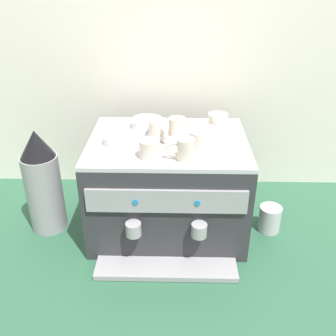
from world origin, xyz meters
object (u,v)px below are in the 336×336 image
at_px(espresso_machine, 168,185).
at_px(ceramic_bowl_1, 119,139).
at_px(ceramic_bowl_0, 147,123).
at_px(ceramic_bowl_2, 206,134).
at_px(coffee_grinder, 43,183).
at_px(ceramic_cup_3, 178,126).
at_px(ceramic_cup_4, 218,121).
at_px(ceramic_cup_2, 199,141).
at_px(milk_pitcher, 270,219).
at_px(ceramic_cup_1, 149,148).
at_px(ceramic_cup_5, 185,150).
at_px(ceramic_cup_0, 159,130).

height_order(espresso_machine, ceramic_bowl_1, ceramic_bowl_1).
xyz_separation_m(ceramic_bowl_0, ceramic_bowl_2, (0.24, -0.11, 0.00)).
bearing_deg(espresso_machine, coffee_grinder, -177.69).
bearing_deg(ceramic_cup_3, ceramic_bowl_1, -158.48).
relative_size(espresso_machine, ceramic_cup_4, 5.39).
distance_m(ceramic_cup_2, milk_pitcher, 0.49).
bearing_deg(ceramic_cup_1, ceramic_bowl_2, 39.02).
bearing_deg(ceramic_cup_5, coffee_grinder, 165.92).
xyz_separation_m(ceramic_cup_0, coffee_grinder, (-0.47, -0.04, -0.22)).
bearing_deg(ceramic_cup_3, ceramic_bowl_2, -15.84).
bearing_deg(ceramic_bowl_1, ceramic_cup_5, -29.37).
bearing_deg(espresso_machine, ceramic_cup_3, 59.34).
relative_size(ceramic_cup_1, ceramic_cup_2, 0.99).
relative_size(ceramic_cup_1, milk_pitcher, 0.95).
height_order(ceramic_cup_0, ceramic_bowl_1, ceramic_cup_0).
bearing_deg(ceramic_cup_4, ceramic_cup_2, -113.89).
bearing_deg(ceramic_cup_4, ceramic_cup_1, -135.13).
bearing_deg(ceramic_cup_4, ceramic_bowl_2, -119.91).
relative_size(ceramic_cup_0, ceramic_cup_3, 1.14).
bearing_deg(ceramic_cup_0, ceramic_bowl_0, 114.78).
bearing_deg(coffee_grinder, ceramic_cup_5, -14.08).
distance_m(espresso_machine, ceramic_bowl_1, 0.28).
xyz_separation_m(ceramic_cup_2, ceramic_cup_4, (0.09, 0.20, -0.00)).
distance_m(coffee_grinder, milk_pitcher, 0.94).
bearing_deg(espresso_machine, ceramic_cup_2, -34.95).
bearing_deg(ceramic_cup_1, coffee_grinder, 164.71).
bearing_deg(ceramic_bowl_2, ceramic_cup_2, -108.32).
bearing_deg(ceramic_bowl_0, coffee_grinder, -159.21).
bearing_deg(ceramic_bowl_2, ceramic_bowl_1, -170.63).
distance_m(ceramic_cup_5, coffee_grinder, 0.62).
height_order(ceramic_bowl_0, milk_pitcher, ceramic_bowl_0).
bearing_deg(ceramic_bowl_2, espresso_machine, -168.82).
bearing_deg(ceramic_bowl_0, espresso_machine, -56.68).
height_order(ceramic_cup_4, coffee_grinder, ceramic_cup_4).
bearing_deg(ceramic_cup_0, ceramic_bowl_1, -163.94).
xyz_separation_m(ceramic_cup_1, ceramic_cup_3, (0.10, 0.20, 0.00)).
xyz_separation_m(ceramic_cup_0, ceramic_bowl_0, (-0.06, 0.12, -0.02)).
distance_m(espresso_machine, ceramic_bowl_2, 0.27).
bearing_deg(ceramic_bowl_1, ceramic_cup_3, 21.52).
distance_m(ceramic_cup_0, ceramic_cup_4, 0.26).
bearing_deg(ceramic_cup_3, ceramic_cup_2, -61.36).
bearing_deg(coffee_grinder, ceramic_bowl_1, -0.88).
bearing_deg(ceramic_bowl_0, ceramic_bowl_2, -24.36).
relative_size(ceramic_cup_2, coffee_grinder, 0.24).
bearing_deg(ceramic_cup_1, ceramic_cup_3, 64.00).
xyz_separation_m(espresso_machine, ceramic_bowl_1, (-0.18, -0.03, 0.22)).
height_order(espresso_machine, ceramic_cup_4, ceramic_cup_4).
height_order(ceramic_cup_2, ceramic_cup_3, ceramic_cup_2).
height_order(ceramic_cup_3, milk_pitcher, ceramic_cup_3).
distance_m(ceramic_cup_5, ceramic_bowl_1, 0.28).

